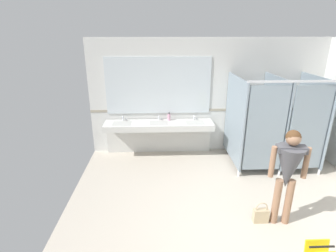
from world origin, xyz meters
The scene contains 9 objects.
ground_plane centered at (0.00, 0.00, -0.05)m, with size 5.86×7.00×0.10m, color #B2A899.
wall_back centered at (0.00, 3.26, 1.36)m, with size 5.86×0.12×2.73m, color silver.
wall_back_tile_band centered at (0.00, 3.19, 1.05)m, with size 5.86×0.01×0.06m, color #9E937F.
vanity_counter centered at (-1.30, 2.99, 0.62)m, with size 2.55×0.55×0.95m.
mirror_panel centered at (-1.30, 3.19, 1.65)m, with size 2.45×0.02×1.32m, color silver.
bathroom_stalls centered at (1.21, 2.31, 1.05)m, with size 1.78×1.39×2.00m.
person_standing centered at (0.58, 0.45, 0.97)m, with size 0.55×0.44×1.55m.
handbag centered at (0.28, 0.47, 0.13)m, with size 0.23×0.10×0.36m.
soap_dispenser centered at (-1.05, 3.07, 0.92)m, with size 0.07×0.07×0.19m.
Camera 1 is at (-1.31, -2.86, 2.85)m, focal length 27.98 mm.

